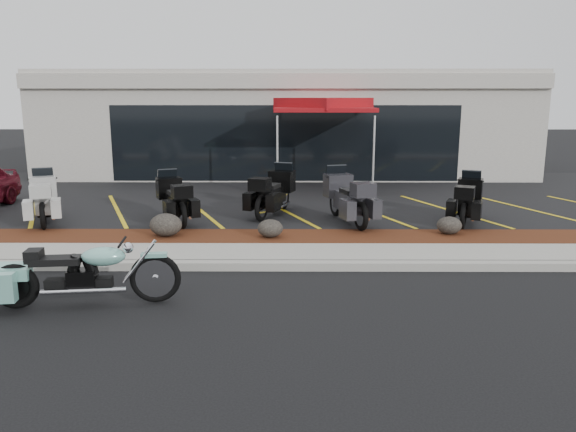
{
  "coord_description": "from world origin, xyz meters",
  "views": [
    {
      "loc": [
        0.2,
        -8.92,
        3.11
      ],
      "look_at": [
        0.15,
        1.2,
        0.94
      ],
      "focal_mm": 35.0,
      "sensor_mm": 36.0,
      "label": 1
    }
  ],
  "objects_px": {
    "touring_white": "(44,192)",
    "traffic_cone": "(256,184)",
    "hero_cruiser": "(155,271)",
    "popup_canopy": "(323,106)"
  },
  "relations": [
    {
      "from": "traffic_cone",
      "to": "popup_canopy",
      "type": "bearing_deg",
      "value": 24.49
    },
    {
      "from": "touring_white",
      "to": "hero_cruiser",
      "type": "bearing_deg",
      "value": -165.32
    },
    {
      "from": "hero_cruiser",
      "to": "traffic_cone",
      "type": "height_order",
      "value": "hero_cruiser"
    },
    {
      "from": "touring_white",
      "to": "traffic_cone",
      "type": "xyz_separation_m",
      "value": [
        5.04,
        3.66,
        -0.37
      ]
    },
    {
      "from": "touring_white",
      "to": "popup_canopy",
      "type": "height_order",
      "value": "popup_canopy"
    },
    {
      "from": "touring_white",
      "to": "traffic_cone",
      "type": "bearing_deg",
      "value": -75.39
    },
    {
      "from": "popup_canopy",
      "to": "touring_white",
      "type": "bearing_deg",
      "value": -163.54
    },
    {
      "from": "touring_white",
      "to": "popup_canopy",
      "type": "bearing_deg",
      "value": -78.53
    },
    {
      "from": "hero_cruiser",
      "to": "touring_white",
      "type": "distance_m",
      "value": 6.94
    },
    {
      "from": "hero_cruiser",
      "to": "popup_canopy",
      "type": "height_order",
      "value": "popup_canopy"
    }
  ]
}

